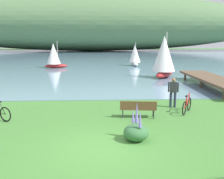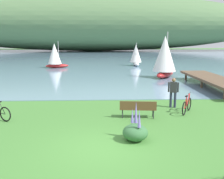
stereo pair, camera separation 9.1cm
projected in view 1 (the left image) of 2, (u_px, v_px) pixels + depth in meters
ground_plane at (102, 148)px, 9.38m from camera, size 200.00×200.00×0.00m
bay_water at (100, 57)px, 55.89m from camera, size 180.00×80.00×0.04m
distant_hillside at (91, 23)px, 82.93m from camera, size 116.07×28.00×17.51m
park_bench_near_camera at (138, 108)px, 12.91m from camera, size 1.84×0.66×0.88m
bicycle_leaning_near_bench at (187, 105)px, 13.85m from camera, size 1.00×1.53×1.01m
person_at_shoreline at (173, 91)px, 14.82m from camera, size 0.60×0.28×1.71m
echium_bush_closest_to_camera at (136, 132)px, 10.05m from camera, size 0.98×0.98×1.50m
sailboat_nearest_to_shore at (54, 55)px, 34.69m from camera, size 3.15×2.18×3.56m
sailboat_mid_bay at (135, 55)px, 37.74m from camera, size 1.74×2.85×3.31m
sailboat_toward_hillside at (164, 56)px, 25.79m from camera, size 3.27×3.82×4.52m
pier_dock at (213, 79)px, 20.87m from camera, size 2.40×10.00×0.80m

